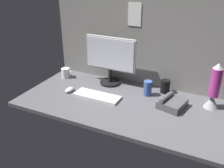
{
  "coord_description": "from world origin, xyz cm",
  "views": [
    {
      "loc": [
        52.64,
        -155.51,
        95.04
      ],
      "look_at": [
        -13.73,
        0.0,
        14.0
      ],
      "focal_mm": 40.12,
      "sensor_mm": 36.0,
      "label": 1
    }
  ],
  "objects": [
    {
      "name": "mouse",
      "position": [
        -57.85,
        -4.26,
        1.7
      ],
      "size": [
        5.92,
        9.78,
        3.4
      ],
      "primitive_type": "ellipsoid",
      "rotation": [
        0.0,
        0.0,
        -0.03
      ],
      "color": "silver",
      "rests_on": "ground_plane"
    },
    {
      "name": "mug_ceramic_white",
      "position": [
        -77.17,
        18.68,
        4.41
      ],
      "size": [
        10.83,
        7.59,
        8.79
      ],
      "color": "white",
      "rests_on": "ground_plane"
    },
    {
      "name": "mug_ceramic_blue",
      "position": [
        2.14,
        17.44,
        6.1
      ],
      "size": [
        6.5,
        6.5,
        12.19
      ],
      "color": "#38569E",
      "rests_on": "ground_plane"
    },
    {
      "name": "ground_plane",
      "position": [
        0.0,
        0.0,
        -1.5
      ],
      "size": [
        180.0,
        80.0,
        3.0
      ],
      "primitive_type": "cube",
      "color": "#515156"
    },
    {
      "name": "keyboard",
      "position": [
        -32.46,
        -3.18,
        1.0
      ],
      "size": [
        37.11,
        13.31,
        2.0
      ],
      "primitive_type": "cube",
      "rotation": [
        0.0,
        0.0,
        -0.01
      ],
      "color": "silver",
      "rests_on": "ground_plane"
    },
    {
      "name": "mug_black_travel",
      "position": [
        13.67,
        28.08,
        5.38
      ],
      "size": [
        7.51,
        7.51,
        10.76
      ],
      "color": "black",
      "rests_on": "ground_plane"
    },
    {
      "name": "desk_phone",
      "position": [
        24.12,
        7.04,
        3.19
      ],
      "size": [
        20.91,
        22.4,
        8.8
      ],
      "color": "#4C4C51",
      "rests_on": "ground_plane"
    },
    {
      "name": "cubicle_wall_back",
      "position": [
        -0.02,
        37.5,
        38.53
      ],
      "size": [
        180.0,
        5.5,
        77.01
      ],
      "color": "gray",
      "rests_on": "ground_plane"
    },
    {
      "name": "monitor",
      "position": [
        -34.33,
        25.13,
        23.15
      ],
      "size": [
        44.8,
        18.0,
        41.39
      ],
      "color": "black",
      "rests_on": "ground_plane"
    },
    {
      "name": "lava_lamp",
      "position": [
        50.38,
        18.93,
        14.53
      ],
      "size": [
        10.58,
        10.58,
        34.63
      ],
      "color": "#A5A5AD",
      "rests_on": "ground_plane"
    }
  ]
}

